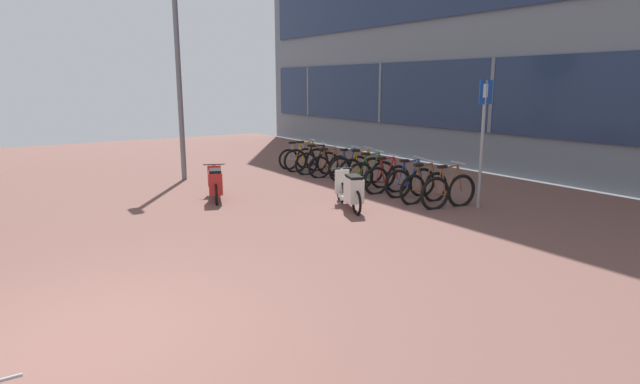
% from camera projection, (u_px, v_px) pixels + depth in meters
% --- Properties ---
extents(ground, '(21.00, 40.00, 0.13)m').
position_uv_depth(ground, '(215.00, 310.00, 6.20)').
color(ground, '#293637').
extents(bicycle_rack_00, '(1.46, 0.48, 1.03)m').
position_uv_depth(bicycle_rack_00, '(448.00, 191.00, 11.18)').
color(bicycle_rack_00, black).
rests_on(bicycle_rack_00, ground).
extents(bicycle_rack_01, '(1.39, 0.48, 0.99)m').
position_uv_depth(bicycle_rack_01, '(424.00, 188.00, 11.65)').
color(bicycle_rack_01, black).
rests_on(bicycle_rack_01, ground).
extents(bicycle_rack_02, '(1.37, 0.48, 0.99)m').
position_uv_depth(bicycle_rack_02, '(410.00, 182.00, 12.27)').
color(bicycle_rack_02, black).
rests_on(bicycle_rack_02, ground).
extents(bicycle_rack_03, '(1.33, 0.48, 0.99)m').
position_uv_depth(bicycle_rack_03, '(387.00, 179.00, 12.69)').
color(bicycle_rack_03, black).
rests_on(bicycle_rack_03, ground).
extents(bicycle_rack_04, '(1.36, 0.50, 1.03)m').
position_uv_depth(bicycle_rack_04, '(371.00, 175.00, 13.23)').
color(bicycle_rack_04, black).
rests_on(bicycle_rack_04, ground).
extents(bicycle_rack_05, '(1.41, 0.48, 1.03)m').
position_uv_depth(bicycle_rack_05, '(361.00, 171.00, 13.84)').
color(bicycle_rack_05, black).
rests_on(bicycle_rack_05, ground).
extents(bicycle_rack_06, '(1.33, 0.48, 0.98)m').
position_uv_depth(bicycle_rack_06, '(349.00, 168.00, 14.40)').
color(bicycle_rack_06, black).
rests_on(bicycle_rack_06, ground).
extents(bicycle_rack_07, '(1.23, 0.54, 0.93)m').
position_uv_depth(bicycle_rack_07, '(329.00, 166.00, 14.80)').
color(bicycle_rack_07, black).
rests_on(bicycle_rack_07, ground).
extents(bicycle_rack_08, '(1.34, 0.54, 0.98)m').
position_uv_depth(bicycle_rack_08, '(317.00, 163.00, 15.31)').
color(bicycle_rack_08, black).
rests_on(bicycle_rack_08, ground).
extents(bicycle_rack_09, '(1.40, 0.54, 1.03)m').
position_uv_depth(bicycle_rack_09, '(306.00, 160.00, 15.84)').
color(bicycle_rack_09, black).
rests_on(bicycle_rack_09, ground).
extents(bicycle_rack_10, '(1.26, 0.48, 0.94)m').
position_uv_depth(bicycle_rack_10, '(297.00, 158.00, 16.40)').
color(bicycle_rack_10, black).
rests_on(bicycle_rack_10, ground).
extents(scooter_near, '(0.79, 1.65, 0.83)m').
position_uv_depth(scooter_near, '(351.00, 191.00, 10.99)').
color(scooter_near, black).
rests_on(scooter_near, ground).
extents(scooter_mid, '(0.80, 1.59, 0.79)m').
position_uv_depth(scooter_mid, '(215.00, 183.00, 11.86)').
color(scooter_mid, black).
rests_on(scooter_mid, ground).
extents(parking_sign, '(0.40, 0.07, 2.75)m').
position_uv_depth(parking_sign, '(483.00, 131.00, 10.91)').
color(parking_sign, gray).
rests_on(parking_sign, ground).
extents(lamp_post, '(0.20, 0.52, 5.23)m').
position_uv_depth(lamp_post, '(179.00, 74.00, 13.94)').
color(lamp_post, slate).
rests_on(lamp_post, ground).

